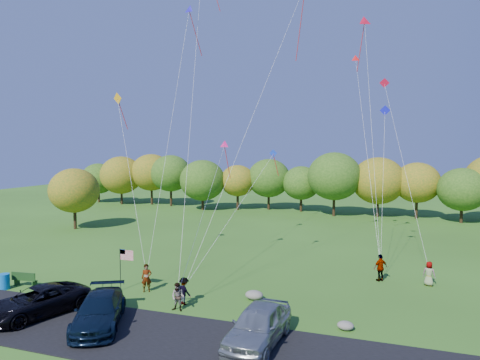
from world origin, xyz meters
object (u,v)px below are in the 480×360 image
(minivan_silver, at_px, (258,325))
(park_bench, at_px, (24,279))
(flyer_b, at_px, (178,297))
(flyer_e, at_px, (429,274))
(flyer_c, at_px, (184,291))
(trash_barrel, at_px, (4,282))
(flyer_d, at_px, (381,268))
(minivan_navy, at_px, (99,311))
(minivan_dark, at_px, (38,301))
(flyer_a, at_px, (147,278))

(minivan_silver, distance_m, park_bench, 17.38)
(flyer_b, bearing_deg, flyer_e, 35.04)
(flyer_b, height_order, flyer_c, flyer_b)
(flyer_c, bearing_deg, park_bench, 24.51)
(flyer_b, bearing_deg, flyer_c, 98.00)
(flyer_c, height_order, trash_barrel, flyer_c)
(flyer_b, xyz_separation_m, park_bench, (-11.62, 0.52, -0.28))
(flyer_c, xyz_separation_m, trash_barrel, (-12.37, -1.30, -0.30))
(flyer_d, bearing_deg, minivan_navy, 2.01)
(trash_barrel, bearing_deg, flyer_c, 6.01)
(minivan_dark, distance_m, trash_barrel, 6.25)
(flyer_a, bearing_deg, minivan_silver, -58.06)
(flyer_e, relative_size, trash_barrel, 1.63)
(minivan_navy, distance_m, flyer_e, 21.02)
(minivan_navy, height_order, flyer_d, flyer_d)
(flyer_b, bearing_deg, flyer_d, 41.98)
(flyer_e, bearing_deg, minivan_dark, 50.68)
(minivan_navy, height_order, minivan_silver, minivan_silver)
(park_bench, bearing_deg, flyer_b, -8.46)
(minivan_navy, bearing_deg, flyer_c, 30.93)
(flyer_a, xyz_separation_m, flyer_b, (3.40, -2.29, -0.09))
(flyer_d, relative_size, flyer_e, 1.15)
(flyer_c, relative_size, flyer_d, 0.85)
(minivan_silver, height_order, flyer_b, minivan_silver)
(flyer_d, bearing_deg, minivan_silver, 25.23)
(minivan_dark, height_order, minivan_navy, minivan_navy)
(minivan_dark, xyz_separation_m, minivan_silver, (12.44, 0.59, 0.13))
(minivan_silver, xyz_separation_m, flyer_c, (-5.61, 3.59, -0.15))
(trash_barrel, bearing_deg, flyer_e, 20.16)
(minivan_silver, bearing_deg, flyer_e, 58.68)
(flyer_d, xyz_separation_m, park_bench, (-22.44, -8.91, -0.42))
(minivan_navy, height_order, flyer_a, flyer_a)
(flyer_c, bearing_deg, flyer_a, 0.97)
(flyer_d, bearing_deg, park_bench, -19.12)
(minivan_silver, height_order, park_bench, minivan_silver)
(minivan_navy, relative_size, flyer_b, 3.37)
(minivan_silver, bearing_deg, minivan_navy, -171.54)
(minivan_navy, relative_size, flyer_d, 2.88)
(minivan_navy, xyz_separation_m, flyer_a, (-0.53, 5.52, 0.05))
(flyer_c, xyz_separation_m, flyer_e, (14.04, 8.39, 0.01))
(minivan_silver, height_order, flyer_d, flyer_d)
(flyer_e, bearing_deg, flyer_d, 19.67)
(trash_barrel, bearing_deg, flyer_a, 15.67)
(flyer_c, bearing_deg, minivan_silver, 169.29)
(minivan_dark, bearing_deg, trash_barrel, 171.18)
(minivan_dark, height_order, flyer_d, flyer_d)
(flyer_a, bearing_deg, park_bench, 162.69)
(flyer_d, bearing_deg, trash_barrel, -18.20)
(flyer_a, relative_size, park_bench, 1.01)
(flyer_a, bearing_deg, flyer_d, -2.77)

